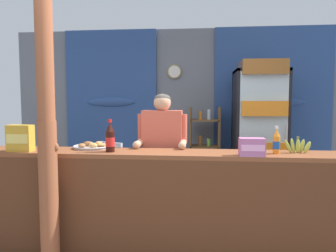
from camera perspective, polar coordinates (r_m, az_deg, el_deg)
The scene contains 14 objects.
ground_plane at distance 3.93m, azimuth 1.66°, elevation -17.35°, with size 7.65×7.65×0.00m, color slate.
back_wall_curtained at distance 5.28m, azimuth 3.32°, elevation 3.33°, with size 5.70×0.22×2.64m.
stall_counter at distance 3.04m, azimuth 0.13°, elevation -12.12°, with size 4.55×0.44×0.98m.
timber_post at distance 2.97m, azimuth -21.04°, elevation -0.13°, with size 0.19×0.16×2.59m.
drink_fridge at distance 4.74m, azimuth 16.17°, elevation 0.06°, with size 0.72×0.75×2.02m.
bottle_shelf_rack at distance 4.99m, azimuth 6.59°, elevation -4.21°, with size 0.48×0.28×1.37m.
plastic_lawn_chair at distance 4.69m, azimuth -11.28°, elevation -7.50°, with size 0.58×0.58×0.86m.
shopkeeper at distance 3.48m, azimuth -1.05°, elevation -3.50°, with size 0.55×0.42×1.54m.
soda_bottle_cola at distance 3.09m, azimuth -10.41°, elevation -2.16°, with size 0.09×0.09×0.32m.
soda_bottle_orange_soda at distance 3.10m, azimuth 18.99°, elevation -2.74°, with size 0.07×0.07×0.26m.
snack_box_wafer at distance 2.92m, azimuth 14.90°, elevation -3.68°, with size 0.22×0.13×0.16m.
snack_box_choco_powder at distance 3.39m, azimuth -25.11°, elevation -2.00°, with size 0.24×0.12×0.26m.
pastry_tray at distance 3.37m, azimuth -13.56°, elevation -3.56°, with size 0.38×0.38×0.07m.
banana_bunch at distance 3.23m, azimuth 22.42°, elevation -3.39°, with size 0.26×0.06×0.16m.
Camera 1 is at (0.26, -2.58, 1.47)m, focal length 33.77 mm.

